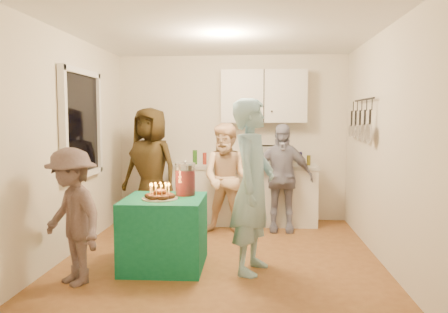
# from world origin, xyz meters

# --- Properties ---
(floor) EXTENTS (4.00, 4.00, 0.00)m
(floor) POSITION_xyz_m (0.00, 0.00, 0.00)
(floor) COLOR brown
(floor) RESTS_ON ground
(ceiling) EXTENTS (4.00, 4.00, 0.00)m
(ceiling) POSITION_xyz_m (0.00, 0.00, 2.60)
(ceiling) COLOR white
(ceiling) RESTS_ON floor
(back_wall) EXTENTS (3.60, 3.60, 0.00)m
(back_wall) POSITION_xyz_m (0.00, 2.00, 1.30)
(back_wall) COLOR silver
(back_wall) RESTS_ON floor
(left_wall) EXTENTS (4.00, 4.00, 0.00)m
(left_wall) POSITION_xyz_m (-1.80, 0.00, 1.30)
(left_wall) COLOR silver
(left_wall) RESTS_ON floor
(right_wall) EXTENTS (4.00, 4.00, 0.00)m
(right_wall) POSITION_xyz_m (1.80, 0.00, 1.30)
(right_wall) COLOR silver
(right_wall) RESTS_ON floor
(window_night) EXTENTS (0.04, 1.00, 1.20)m
(window_night) POSITION_xyz_m (-1.77, 0.30, 1.55)
(window_night) COLOR black
(window_night) RESTS_ON left_wall
(counter) EXTENTS (2.20, 0.58, 0.86)m
(counter) POSITION_xyz_m (0.20, 1.70, 0.43)
(counter) COLOR white
(counter) RESTS_ON floor
(countertop) EXTENTS (2.24, 0.62, 0.05)m
(countertop) POSITION_xyz_m (0.20, 1.70, 0.89)
(countertop) COLOR beige
(countertop) RESTS_ON counter
(upper_cabinet) EXTENTS (1.30, 0.30, 0.80)m
(upper_cabinet) POSITION_xyz_m (0.50, 1.85, 1.95)
(upper_cabinet) COLOR white
(upper_cabinet) RESTS_ON back_wall
(pot_rack) EXTENTS (0.12, 1.00, 0.60)m
(pot_rack) POSITION_xyz_m (1.72, 0.70, 1.60)
(pot_rack) COLOR black
(pot_rack) RESTS_ON right_wall
(microwave) EXTENTS (0.58, 0.46, 0.29)m
(microwave) POSITION_xyz_m (0.66, 1.70, 1.05)
(microwave) COLOR white
(microwave) RESTS_ON countertop
(party_table) EXTENTS (0.86, 0.86, 0.76)m
(party_table) POSITION_xyz_m (-0.60, -0.35, 0.38)
(party_table) COLOR #106B47
(party_table) RESTS_ON floor
(donut_cake) EXTENTS (0.38, 0.38, 0.18)m
(donut_cake) POSITION_xyz_m (-0.62, -0.44, 0.85)
(donut_cake) COLOR #381C0C
(donut_cake) RESTS_ON party_table
(punch_jar) EXTENTS (0.22, 0.22, 0.34)m
(punch_jar) POSITION_xyz_m (-0.39, -0.18, 0.93)
(punch_jar) COLOR #AD0D16
(punch_jar) RESTS_ON party_table
(man_birthday) EXTENTS (0.61, 0.76, 1.82)m
(man_birthday) POSITION_xyz_m (0.36, -0.42, 0.91)
(man_birthday) COLOR #8FBFD0
(man_birthday) RESTS_ON floor
(woman_back_left) EXTENTS (1.01, 0.83, 1.77)m
(woman_back_left) POSITION_xyz_m (-1.15, 1.30, 0.89)
(woman_back_left) COLOR #4E3A16
(woman_back_left) RESTS_ON floor
(woman_back_center) EXTENTS (0.84, 0.70, 1.55)m
(woman_back_center) POSITION_xyz_m (-0.00, 1.05, 0.77)
(woman_back_center) COLOR #FFB685
(woman_back_center) RESTS_ON floor
(woman_back_right) EXTENTS (0.91, 0.40, 1.54)m
(woman_back_right) POSITION_xyz_m (0.74, 1.27, 0.77)
(woman_back_right) COLOR #111139
(woman_back_right) RESTS_ON floor
(child_near_left) EXTENTS (0.99, 0.92, 1.34)m
(child_near_left) POSITION_xyz_m (-1.38, -0.91, 0.67)
(child_near_left) COLOR #4E3F3F
(child_near_left) RESTS_ON floor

